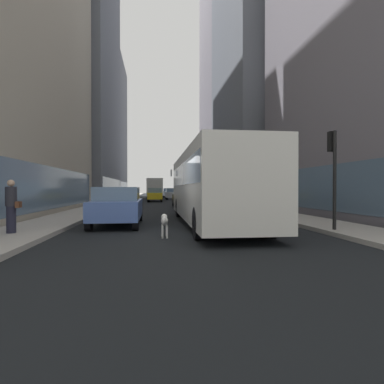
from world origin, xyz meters
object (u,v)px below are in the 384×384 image
object	(u,v)px
pedestrian_with_handbag	(11,206)
car_silver_sedan	(172,194)
traffic_light_near	(333,163)
car_blue_hatchback	(118,206)
car_yellow_taxi	(155,195)
car_white_van	(168,193)
box_truck	(155,188)
car_black_suv	(184,197)
transit_bus	(211,184)
dalmatian_dog	(165,221)

from	to	relation	value
pedestrian_with_handbag	car_silver_sedan	bearing A→B (deg)	78.35
pedestrian_with_handbag	traffic_light_near	xyz separation A→B (m)	(10.66, -0.35, 1.42)
car_blue_hatchback	car_yellow_taxi	bearing A→B (deg)	86.23
car_white_van	box_truck	size ratio (longest dim) A/B	0.60
box_truck	pedestrian_with_handbag	bearing A→B (deg)	-97.00
box_truck	traffic_light_near	world-z (taller)	traffic_light_near
pedestrian_with_handbag	traffic_light_near	world-z (taller)	traffic_light_near
car_black_suv	box_truck	distance (m)	22.03
transit_bus	dalmatian_dog	world-z (taller)	transit_bus
transit_bus	dalmatian_dog	bearing A→B (deg)	-121.54
car_blue_hatchback	pedestrian_with_handbag	world-z (taller)	pedestrian_with_handbag
car_yellow_taxi	traffic_light_near	distance (m)	28.22
box_truck	dalmatian_dog	world-z (taller)	box_truck
transit_bus	pedestrian_with_handbag	xyz separation A→B (m)	(-6.96, -3.03, -0.76)
transit_bus	car_silver_sedan	size ratio (longest dim) A/B	2.66
car_black_suv	box_truck	size ratio (longest dim) A/B	0.53
dalmatian_dog	car_white_van	bearing A→B (deg)	87.28
car_blue_hatchback	car_black_suv	world-z (taller)	same
car_blue_hatchback	box_truck	size ratio (longest dim) A/B	0.56
car_blue_hatchback	car_silver_sedan	world-z (taller)	same
car_yellow_taxi	dalmatian_dog	bearing A→B (deg)	-89.46
car_silver_sedan	car_yellow_taxi	bearing A→B (deg)	-109.93
transit_bus	car_blue_hatchback	distance (m)	4.11
car_yellow_taxi	traffic_light_near	xyz separation A→B (m)	(6.10, -27.51, 1.61)
car_black_suv	car_yellow_taxi	distance (m)	12.15
dalmatian_dog	traffic_light_near	bearing A→B (deg)	1.04
box_truck	pedestrian_with_handbag	size ratio (longest dim) A/B	4.44
car_blue_hatchback	car_yellow_taxi	distance (m)	24.32
car_blue_hatchback	pedestrian_with_handbag	xyz separation A→B (m)	(-2.96, -2.90, 0.19)
car_white_van	traffic_light_near	bearing A→B (deg)	-85.29
car_blue_hatchback	car_silver_sedan	distance (m)	31.14
car_silver_sedan	car_blue_hatchback	bearing A→B (deg)	-97.38
transit_bus	traffic_light_near	world-z (taller)	traffic_light_near
car_yellow_taxi	pedestrian_with_handbag	bearing A→B (deg)	-99.53
transit_bus	box_truck	distance (m)	34.19
transit_bus	car_silver_sedan	distance (m)	30.76
car_black_suv	dalmatian_dog	distance (m)	15.85
car_yellow_taxi	pedestrian_with_handbag	xyz separation A→B (m)	(-4.56, -27.16, 0.19)
car_yellow_taxi	car_blue_hatchback	bearing A→B (deg)	-93.77
car_blue_hatchback	car_white_van	bearing A→B (deg)	84.52
car_blue_hatchback	car_silver_sedan	size ratio (longest dim) A/B	0.98
car_black_suv	car_blue_hatchback	bearing A→B (deg)	-107.95
dalmatian_dog	traffic_light_near	distance (m)	6.15
box_truck	car_silver_sedan	bearing A→B (deg)	-54.41
car_blue_hatchback	dalmatian_dog	xyz separation A→B (m)	(1.86, -3.35, -0.31)
car_black_suv	dalmatian_dog	xyz separation A→B (m)	(-2.14, -15.70, -0.31)
car_white_van	dalmatian_dog	bearing A→B (deg)	-92.72
box_truck	traffic_light_near	bearing A→B (deg)	-80.76
car_white_van	car_blue_hatchback	bearing A→B (deg)	-95.48
car_silver_sedan	box_truck	xyz separation A→B (m)	(-2.40, 3.35, 0.85)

